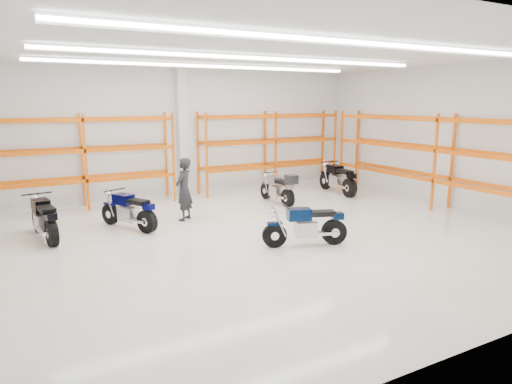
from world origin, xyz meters
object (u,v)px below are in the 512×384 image
motorcycle_back_a (44,220)px  motorcycle_back_b (130,212)px  motorcycle_back_c (279,189)px  standing_man (184,189)px  motorcycle_main (309,226)px  structural_column (182,133)px  motorcycle_back_d (339,179)px

motorcycle_back_a → motorcycle_back_b: bearing=-2.0°
motorcycle_back_c → standing_man: 3.55m
motorcycle_back_c → motorcycle_main: bearing=-112.5°
motorcycle_main → motorcycle_back_c: bearing=67.5°
motorcycle_back_a → motorcycle_back_b: motorcycle_back_a is taller
motorcycle_back_a → motorcycle_back_b: 2.08m
standing_man → motorcycle_back_c: bearing=143.5°
motorcycle_main → structural_column: (-0.60, 6.94, 1.78)m
standing_man → structural_column: structural_column is taller
motorcycle_main → motorcycle_back_b: size_ratio=1.04×
motorcycle_back_c → standing_man: size_ratio=1.16×
structural_column → standing_man: bearing=-109.5°
standing_man → structural_column: bearing=-154.0°
motorcycle_main → motorcycle_back_b: bearing=134.3°
motorcycle_back_d → structural_column: bearing=155.4°
motorcycle_back_a → motorcycle_back_d: 10.05m
motorcycle_main → motorcycle_back_a: (-5.44, 3.52, 0.03)m
motorcycle_back_d → motorcycle_back_c: bearing=-171.6°
motorcycle_main → standing_man: bearing=115.6°
motorcycle_main → motorcycle_back_a: size_ratio=0.91×
structural_column → motorcycle_back_a: bearing=-144.8°
motorcycle_back_a → motorcycle_back_d: size_ratio=0.94×
motorcycle_back_b → standing_man: bearing=7.9°
motorcycle_back_a → motorcycle_back_c: (7.17, 0.65, 0.01)m
motorcycle_main → motorcycle_back_d: (4.55, 4.58, 0.06)m
motorcycle_back_b → motorcycle_main: bearing=-45.7°
motorcycle_back_b → standing_man: size_ratio=1.06×
motorcycle_main → motorcycle_back_b: (-3.36, 3.45, 0.01)m
motorcycle_back_c → structural_column: 4.02m
motorcycle_back_b → motorcycle_back_c: size_ratio=0.92×
motorcycle_back_a → motorcycle_back_c: bearing=5.2°
motorcycle_main → structural_column: 7.19m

